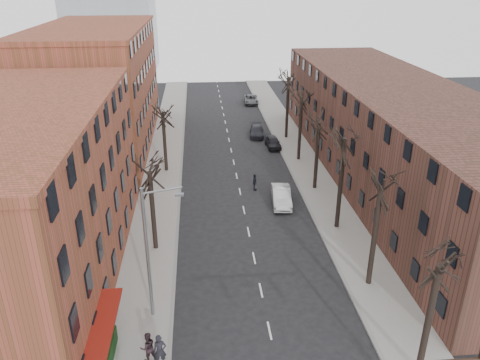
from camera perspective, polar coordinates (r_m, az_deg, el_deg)
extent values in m
cube|color=gray|center=(53.20, -9.31, 1.55)|extent=(4.00, 90.00, 0.15)
cube|color=gray|center=(54.34, 7.76, 2.13)|extent=(4.00, 90.00, 0.15)
cube|color=brown|center=(34.56, -25.31, -2.49)|extent=(12.00, 26.00, 12.00)
cube|color=brown|center=(60.82, -16.90, 10.52)|extent=(12.00, 28.00, 14.00)
cube|color=#522F26|center=(50.67, 18.19, 5.44)|extent=(12.00, 50.00, 10.00)
cylinder|color=slate|center=(28.90, -11.20, -9.09)|extent=(0.20, 0.20, 9.00)
cylinder|color=slate|center=(26.72, -9.59, -1.28)|extent=(2.39, 0.12, 0.46)
cube|color=slate|center=(26.78, -7.41, -1.78)|extent=(0.50, 0.22, 0.14)
imported|color=#B6B9BE|center=(44.22, 5.06, -1.99)|extent=(2.08, 4.91, 1.57)
imported|color=black|center=(58.77, 4.05, 4.62)|extent=(1.76, 4.08, 1.37)
imported|color=#212229|center=(62.89, 2.04, 5.95)|extent=(2.30, 4.71, 1.32)
imported|color=#585B5F|center=(79.48, 1.35, 9.80)|extent=(2.52, 5.00, 1.36)
imported|color=black|center=(27.53, -9.74, -19.83)|extent=(0.76, 0.54, 1.97)
imported|color=black|center=(27.95, -11.17, -19.35)|extent=(1.08, 0.96, 1.83)
imported|color=black|center=(46.79, 1.80, -0.28)|extent=(0.58, 1.07, 1.73)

